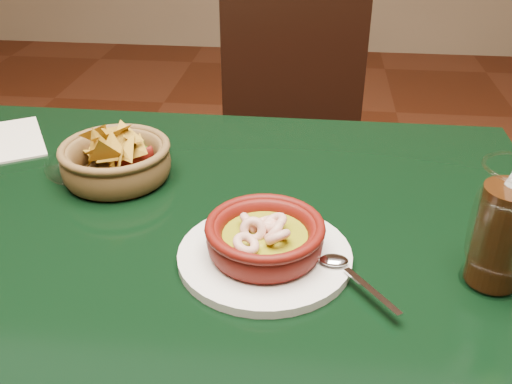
# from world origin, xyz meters

# --- Properties ---
(dining_table) EXTENTS (1.20, 0.80, 0.75)m
(dining_table) POSITION_xyz_m (0.00, 0.00, 0.65)
(dining_table) COLOR black
(dining_table) RESTS_ON ground
(dining_chair) EXTENTS (0.51, 0.51, 0.92)m
(dining_chair) POSITION_xyz_m (0.18, 0.71, 0.51)
(dining_chair) COLOR black
(dining_chair) RESTS_ON ground
(shrimp_plate) EXTENTS (0.29, 0.24, 0.07)m
(shrimp_plate) POSITION_xyz_m (0.16, -0.10, 0.78)
(shrimp_plate) COLOR silver
(shrimp_plate) RESTS_ON dining_table
(chip_basket) EXTENTS (0.22, 0.22, 0.12)m
(chip_basket) POSITION_xyz_m (-0.11, 0.10, 0.78)
(chip_basket) COLOR brown
(chip_basket) RESTS_ON dining_table
(guacamole_ramekin) EXTENTS (0.14, 0.14, 0.05)m
(guacamole_ramekin) POSITION_xyz_m (-0.11, 0.18, 0.77)
(guacamole_ramekin) COLOR #480B07
(guacamole_ramekin) RESTS_ON dining_table
(cola_drink) EXTENTS (0.17, 0.17, 0.19)m
(cola_drink) POSITION_xyz_m (0.46, -0.11, 0.83)
(cola_drink) COLOR white
(cola_drink) RESTS_ON dining_table
(glass_ashtray) EXTENTS (0.12, 0.12, 0.03)m
(glass_ashtray) POSITION_xyz_m (-0.19, 0.11, 0.76)
(glass_ashtray) COLOR white
(glass_ashtray) RESTS_ON dining_table
(paper_menu) EXTENTS (0.23, 0.24, 0.00)m
(paper_menu) POSITION_xyz_m (-0.38, 0.22, 0.75)
(paper_menu) COLOR beige
(paper_menu) RESTS_ON dining_table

